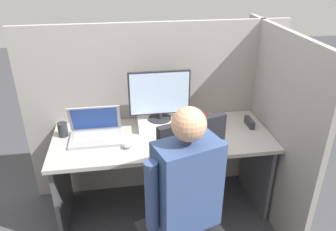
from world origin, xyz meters
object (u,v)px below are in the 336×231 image
object	(u,v)px
carrot_toy	(222,146)
person	(186,204)
laptop	(96,132)
paper_box	(160,123)
pen_cup	(63,130)
monitor	(160,95)
stapler	(249,122)
coffee_mug	(204,120)
office_chair	(188,211)

from	to	relation	value
carrot_toy	person	size ratio (longest dim) A/B	0.12
laptop	person	size ratio (longest dim) A/B	0.29
paper_box	pen_cup	bearing A→B (deg)	-176.71
pen_cup	person	bearing A→B (deg)	-50.49
carrot_toy	person	bearing A→B (deg)	-123.86
monitor	person	world-z (taller)	person
stapler	pen_cup	distance (m)	1.43
person	coffee_mug	world-z (taller)	person
coffee_mug	person	bearing A→B (deg)	-110.03
carrot_toy	pen_cup	distance (m)	1.17
stapler	coffee_mug	xyz separation A→B (m)	(-0.36, 0.06, 0.02)
coffee_mug	paper_box	bearing A→B (deg)	172.64
monitor	stapler	bearing A→B (deg)	-8.32
person	pen_cup	world-z (taller)	person
person	monitor	bearing A→B (deg)	90.66
person	pen_cup	bearing A→B (deg)	129.51
coffee_mug	laptop	bearing A→B (deg)	-175.47
paper_box	coffee_mug	xyz separation A→B (m)	(0.34, -0.04, 0.02)
carrot_toy	laptop	bearing A→B (deg)	161.91
carrot_toy	coffee_mug	world-z (taller)	coffee_mug
monitor	person	size ratio (longest dim) A/B	0.37
paper_box	stapler	size ratio (longest dim) A/B	2.41
paper_box	laptop	world-z (taller)	laptop
monitor	office_chair	size ratio (longest dim) A/B	0.43
monitor	carrot_toy	distance (m)	0.60
office_chair	person	distance (m)	0.26
carrot_toy	office_chair	world-z (taller)	office_chair
paper_box	laptop	xyz separation A→B (m)	(-0.49, -0.11, 0.02)
paper_box	pen_cup	xyz separation A→B (m)	(-0.73, -0.04, 0.02)
monitor	carrot_toy	bearing A→B (deg)	-46.31
laptop	office_chair	world-z (taller)	office_chair
paper_box	person	bearing A→B (deg)	-89.34
stapler	office_chair	world-z (taller)	office_chair
laptop	stapler	xyz separation A→B (m)	(1.19, 0.01, -0.02)
stapler	person	size ratio (longest dim) A/B	0.11
laptop	office_chair	distance (m)	0.90
monitor	office_chair	bearing A→B (deg)	-85.74
carrot_toy	person	xyz separation A→B (m)	(-0.37, -0.55, 0.01)
stapler	pen_cup	xyz separation A→B (m)	(-1.43, 0.06, 0.02)
pen_cup	carrot_toy	bearing A→B (deg)	-17.57
laptop	carrot_toy	xyz separation A→B (m)	(0.87, -0.29, -0.03)
stapler	coffee_mug	bearing A→B (deg)	171.22
monitor	paper_box	bearing A→B (deg)	-90.00
office_chair	pen_cup	xyz separation A→B (m)	(-0.79, 0.75, 0.22)
person	coffee_mug	bearing A→B (deg)	69.97
stapler	person	world-z (taller)	person
stapler	pen_cup	world-z (taller)	pen_cup
office_chair	pen_cup	bearing A→B (deg)	136.59
carrot_toy	pen_cup	world-z (taller)	pen_cup
stapler	office_chair	bearing A→B (deg)	-132.59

